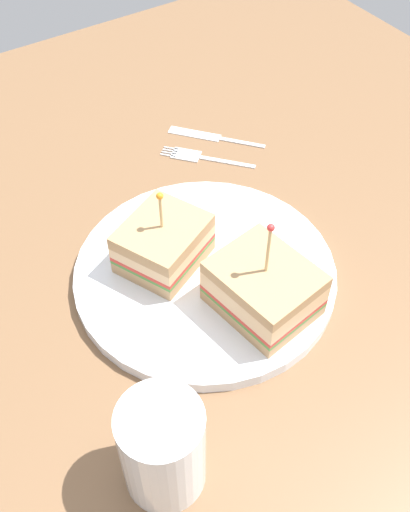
# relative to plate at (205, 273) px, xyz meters

# --- Properties ---
(ground_plane) EXTENTS (1.11, 1.11, 0.02)m
(ground_plane) POSITION_rel_plate_xyz_m (0.00, 0.00, -0.02)
(ground_plane) COLOR brown
(plate) EXTENTS (0.27, 0.27, 0.01)m
(plate) POSITION_rel_plate_xyz_m (0.00, 0.00, 0.00)
(plate) COLOR white
(plate) RESTS_ON ground_plane
(sandwich_half_front) EXTENTS (0.10, 0.11, 0.09)m
(sandwich_half_front) POSITION_rel_plate_xyz_m (-0.03, -0.03, 0.03)
(sandwich_half_front) COLOR tan
(sandwich_half_front) RESTS_ON plate
(sandwich_half_back) EXTENTS (0.11, 0.09, 0.11)m
(sandwich_half_back) POSITION_rel_plate_xyz_m (0.07, 0.02, 0.03)
(sandwich_half_back) COLOR tan
(sandwich_half_back) RESTS_ON plate
(drink_glass) EXTENTS (0.07, 0.07, 0.10)m
(drink_glass) POSITION_rel_plate_xyz_m (0.16, -0.14, 0.04)
(drink_glass) COLOR silver
(drink_glass) RESTS_ON ground_plane
(fork) EXTENTS (0.10, 0.09, 0.00)m
(fork) POSITION_rel_plate_xyz_m (-0.17, 0.10, -0.01)
(fork) COLOR silver
(fork) RESTS_ON ground_plane
(knife) EXTENTS (0.11, 0.09, 0.00)m
(knife) POSITION_rel_plate_xyz_m (-0.20, 0.14, -0.01)
(knife) COLOR silver
(knife) RESTS_ON ground_plane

